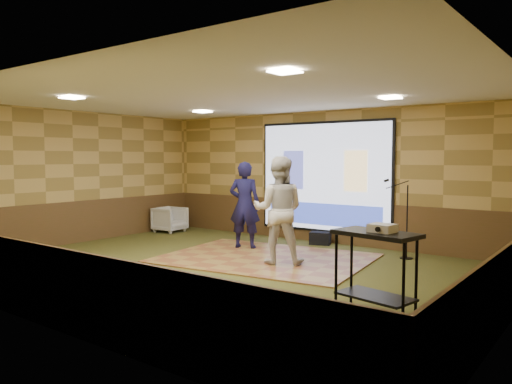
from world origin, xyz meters
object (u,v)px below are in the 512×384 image
Objects in this scene: duffel_bag at (320,238)px; projector at (382,228)px; av_table at (376,256)px; projector_screen at (324,178)px; mic_stand at (404,233)px; player_right at (279,210)px; dance_floor at (265,258)px; banquet_chair at (170,219)px; player_left at (245,205)px.

projector is at bearing -52.47° from duffel_bag.
projector reaches higher than av_table.
projector is 5.24m from duffel_bag.
mic_stand is (2.13, -0.66, -0.98)m from projector_screen.
player_right is at bearing -78.76° from projector_screen.
projector is at bearing -32.84° from dance_floor.
banquet_chair is at bearing 161.78° from dance_floor.
mic_stand is (-1.09, 3.70, -0.61)m from projector.
projector_screen is at bearing 90.51° from dance_floor.
projector_screen reaches higher than av_table.
player_left is at bearing 148.71° from dance_floor.
player_left is 1.73× the size of av_table.
duffel_bag is at bearing -107.35° from player_right.
duffel_bag is (-2.05, 0.38, -0.35)m from mic_stand.
projector_screen is 2.16× the size of mic_stand.
av_table is 0.36m from projector.
player_left is at bearing -118.74° from projector_screen.
projector_screen is 11.35× the size of projector.
projector_screen reaches higher than duffel_bag.
av_table is at bearing -33.47° from dance_floor.
player_left is 1.94m from duffel_bag.
projector_screen reaches higher than player_right.
mic_stand is 2.11m from duffel_bag.
player_left reaches higher than mic_stand.
player_right reaches higher than mic_stand.
player_right is (0.51, -2.57, -0.48)m from projector_screen.
player_left is 1.69m from player_right.
av_table is (4.08, -2.65, -0.19)m from player_left.
player_left is 1.20× the size of mic_stand.
projector is (2.71, -1.79, 0.11)m from player_right.
banquet_chair is at bearing 154.62° from av_table.
player_right reaches higher than av_table.
projector_screen reaches higher than banquet_chair.
dance_floor is at bearing -89.49° from projector_screen.
player_right is 2.49m from duffel_bag.
mic_stand reaches higher than projector.
projector_screen is at bearing 125.79° from av_table.
player_left is 4.87m from av_table.
projector_screen is 5.43m from projector.
projector is 0.19× the size of mic_stand.
projector_screen is at bearing 161.62° from mic_stand.
projector is at bearing -53.57° from projector_screen.
player_left reaches higher than av_table.
player_left is 2.56× the size of banquet_chair.
dance_floor is 13.06× the size of projector.
duffel_bag is at bearing 88.27° from dance_floor.
player_left is 3.21m from banquet_chair.
player_right is 1.26× the size of mic_stand.
mic_stand is (1.62, 1.92, -0.50)m from player_right.
player_left reaches higher than duffel_bag.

